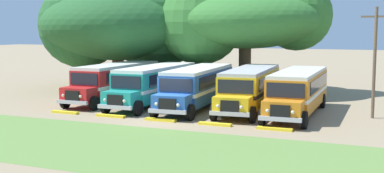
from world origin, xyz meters
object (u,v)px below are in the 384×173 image
parked_bus_slot_4 (298,90)px  parked_bus_slot_3 (250,87)px  parked_bus_slot_0 (116,80)px  parked_bus_slot_2 (197,85)px  broad_shade_tree (243,18)px  secondary_tree (127,23)px  parked_bus_slot_1 (155,83)px  utility_pole (375,59)px

parked_bus_slot_4 → parked_bus_slot_3: bearing=-101.0°
parked_bus_slot_0 → parked_bus_slot_3: bearing=87.9°
parked_bus_slot_2 → parked_bus_slot_3: size_ratio=1.00×
parked_bus_slot_0 → broad_shade_tree: broad_shade_tree is taller
secondary_tree → parked_bus_slot_3: bearing=-29.6°
parked_bus_slot_0 → parked_bus_slot_4: same height
parked_bus_slot_0 → secondary_tree: 9.91m
broad_shade_tree → secondary_tree: size_ratio=0.93×
broad_shade_tree → secondary_tree: 11.16m
parked_bus_slot_1 → parked_bus_slot_4: bearing=88.3°
secondary_tree → parked_bus_slot_4: bearing=-26.1°
broad_shade_tree → utility_pole: (11.49, -9.27, -2.71)m
parked_bus_slot_3 → broad_shade_tree: size_ratio=0.76×
parked_bus_slot_2 → secondary_tree: size_ratio=0.71×
parked_bus_slot_0 → utility_pole: bearing=87.8°
parked_bus_slot_2 → secondary_tree: bearing=-133.7°
parked_bus_slot_1 → utility_pole: 15.28m
parked_bus_slot_0 → parked_bus_slot_2: size_ratio=0.99×
broad_shade_tree → parked_bus_slot_4: bearing=-54.3°
secondary_tree → broad_shade_tree: bearing=4.0°
parked_bus_slot_1 → parked_bus_slot_3: 7.12m
parked_bus_slot_1 → parked_bus_slot_2: bearing=84.8°
parked_bus_slot_1 → secondary_tree: secondary_tree is taller
parked_bus_slot_3 → broad_shade_tree: bearing=-164.3°
parked_bus_slot_3 → secondary_tree: 17.36m
parked_bus_slot_4 → parked_bus_slot_0: bearing=-95.4°
parked_bus_slot_3 → secondary_tree: secondary_tree is taller
parked_bus_slot_3 → parked_bus_slot_0: bearing=-96.6°
broad_shade_tree → secondary_tree: (-11.13, -0.78, -0.36)m
broad_shade_tree → secondary_tree: secondary_tree is taller
parked_bus_slot_0 → parked_bus_slot_3: 10.85m
parked_bus_slot_2 → secondary_tree: 14.85m
parked_bus_slot_1 → parked_bus_slot_3: (7.10, 0.44, 0.00)m
parked_bus_slot_3 → parked_bus_slot_4: bearing=76.0°
parked_bus_slot_3 → parked_bus_slot_4: same height
parked_bus_slot_3 → broad_shade_tree: 10.83m
secondary_tree → parked_bus_slot_1: bearing=-49.3°
parked_bus_slot_2 → parked_bus_slot_4: 7.05m
parked_bus_slot_0 → parked_bus_slot_2: 7.28m
parked_bus_slot_1 → secondary_tree: size_ratio=0.70×
parked_bus_slot_2 → broad_shade_tree: size_ratio=0.76×
parked_bus_slot_0 → utility_pole: utility_pole is taller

